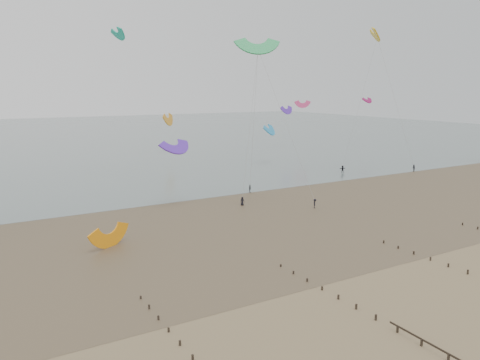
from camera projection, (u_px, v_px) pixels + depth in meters
name	position (u px, v px, depth m)	size (l,w,h in m)	color
ground	(318.00, 314.00, 46.03)	(500.00, 500.00, 0.00)	brown
sea_and_shore	(156.00, 230.00, 73.20)	(500.00, 665.00, 0.03)	#475654
kitesurfers	(266.00, 189.00, 98.98)	(131.57, 27.20, 1.83)	black
grounded_kite	(111.00, 247.00, 65.56)	(6.06, 3.18, 4.62)	orange
kites_airborne	(4.00, 89.00, 105.89)	(228.96, 118.38, 39.57)	#8B0B4A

